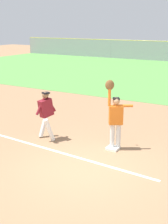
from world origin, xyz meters
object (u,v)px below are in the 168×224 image
object	(u,v)px
runner	(46,112)
baseball	(111,84)
fielder	(115,116)
first_base	(113,148)
parked_car_black	(162,52)

from	to	relation	value
runner	baseball	bearing A→B (deg)	33.81
fielder	baseball	xyz separation A→B (m)	(-0.27, 0.24, 0.98)
baseball	runner	bearing A→B (deg)	-163.28
fielder	baseball	distance (m)	1.04
first_base	runner	world-z (taller)	runner
runner	first_base	bearing A→B (deg)	24.83
baseball	parked_car_black	size ratio (longest dim) A/B	0.02
first_base	runner	bearing A→B (deg)	-172.26
first_base	parked_car_black	size ratio (longest dim) A/B	0.08
parked_car_black	baseball	bearing A→B (deg)	-73.26
baseball	fielder	bearing A→B (deg)	-40.97
baseball	parked_car_black	world-z (taller)	baseball
parked_car_black	runner	bearing A→B (deg)	-77.67
fielder	first_base	bearing A→B (deg)	139.65
first_base	fielder	xyz separation A→B (m)	(0.01, 0.08, 1.08)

